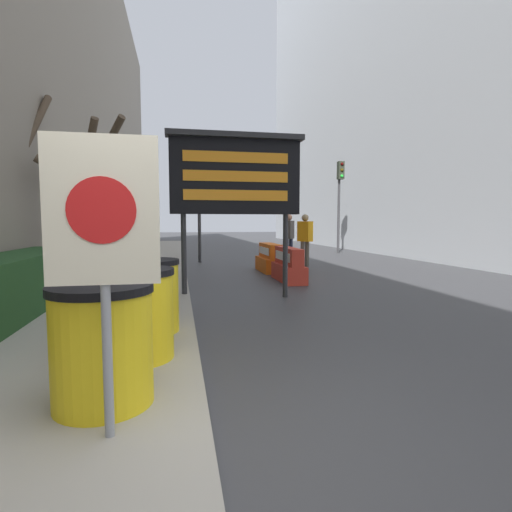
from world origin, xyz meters
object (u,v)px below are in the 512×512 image
traffic_cone_near (296,263)px  warning_sign (103,230)px  jersey_barrier_red_striped (288,266)px  pedestrian_worker (305,236)px  traffic_light_far_side (340,188)px  barrel_drum_back (149,295)px  message_board (236,176)px  pedestrian_passerby (289,234)px  barrel_drum_middle (136,314)px  traffic_light_near_curb (199,189)px  jersey_barrier_orange_far (270,259)px  barrel_drum_foreground (103,344)px

traffic_cone_near → warning_sign: bearing=-114.2°
jersey_barrier_red_striped → pedestrian_worker: 3.51m
traffic_light_far_side → barrel_drum_back: bearing=-121.3°
jersey_barrier_red_striped → traffic_light_far_side: 10.24m
message_board → traffic_light_far_side: size_ratio=0.72×
message_board → jersey_barrier_red_striped: (1.64, 2.09, -1.99)m
message_board → traffic_light_far_side: 12.51m
barrel_drum_back → traffic_light_far_side: bearing=58.7°
warning_sign → pedestrian_passerby: bearing=69.3°
jersey_barrier_red_striped → barrel_drum_middle: bearing=-119.1°
jersey_barrier_red_striped → pedestrian_worker: pedestrian_worker is taller
barrel_drum_back → traffic_light_near_curb: bearing=83.4°
pedestrian_worker → traffic_light_near_curb: bearing=-157.3°
message_board → jersey_barrier_orange_far: size_ratio=1.97×
barrel_drum_back → traffic_light_near_curb: 10.16m
barrel_drum_foreground → traffic_light_far_side: size_ratio=0.20×
traffic_light_near_curb → barrel_drum_middle: bearing=-96.3°
message_board → pedestrian_worker: size_ratio=1.79×
traffic_cone_near → traffic_light_near_curb: traffic_light_near_curb is taller
pedestrian_worker → barrel_drum_back: bearing=-66.0°
barrel_drum_back → traffic_light_far_side: (8.03, 13.19, 2.58)m
barrel_drum_foreground → barrel_drum_back: 2.00m
jersey_barrier_red_striped → pedestrian_passerby: (1.41, 4.99, 0.68)m
jersey_barrier_orange_far → pedestrian_worker: (1.45, 1.10, 0.67)m
traffic_light_far_side → jersey_barrier_orange_far: bearing=-127.2°
traffic_light_far_side → pedestrian_passerby: (-3.52, -3.54, -2.10)m
barrel_drum_foreground → traffic_cone_near: 8.52m
jersey_barrier_red_striped → traffic_cone_near: size_ratio=2.33×
jersey_barrier_red_striped → traffic_cone_near: (0.49, 0.98, -0.03)m
jersey_barrier_orange_far → pedestrian_passerby: 3.35m
traffic_light_near_curb → pedestrian_worker: traffic_light_near_curb is taller
barrel_drum_foreground → jersey_barrier_red_striped: barrel_drum_foreground is taller
traffic_light_near_curb → traffic_light_far_side: 7.65m
message_board → traffic_light_far_side: bearing=58.2°
barrel_drum_middle → traffic_light_far_side: traffic_light_far_side is taller
warning_sign → pedestrian_worker: warning_sign is taller
message_board → traffic_light_near_curb: traffic_light_near_curb is taller
barrel_drum_foreground → traffic_cone_near: bearing=63.7°
barrel_drum_back → pedestrian_passerby: (4.51, 9.65, 0.48)m
traffic_light_far_side → pedestrian_worker: (-3.49, -5.40, -2.12)m
barrel_drum_back → traffic_cone_near: bearing=57.6°
barrel_drum_back → jersey_barrier_red_striped: 5.60m
warning_sign → barrel_drum_middle: bearing=89.0°
barrel_drum_middle → barrel_drum_back: 0.99m
barrel_drum_middle → traffic_cone_near: size_ratio=1.26×
warning_sign → traffic_light_near_curb: size_ratio=0.50×
traffic_cone_near → pedestrian_worker: (0.96, 2.14, 0.69)m
message_board → barrel_drum_foreground: bearing=-109.9°
barrel_drum_middle → barrel_drum_back: same height
barrel_drum_back → jersey_barrier_orange_far: bearing=65.2°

